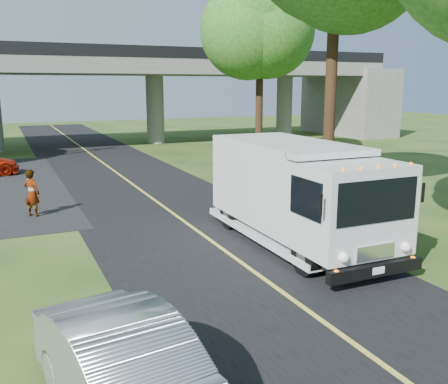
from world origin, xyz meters
TOP-DOWN VIEW (x-y plane):
  - ground at (0.00, 0.00)m, footprint 120.00×120.00m
  - road at (0.00, 10.00)m, footprint 7.00×90.00m
  - lane_line at (0.00, 10.00)m, footprint 0.12×90.00m
  - overpass at (0.00, 32.00)m, footprint 54.00×10.00m
  - tree_right_far at (9.21, 19.84)m, footprint 5.77×5.67m
  - step_van at (2.20, 4.92)m, footprint 2.68×7.17m
  - silver_sedan at (-4.21, -1.07)m, footprint 2.33×4.75m
  - pedestrian at (-4.69, 11.52)m, footprint 0.74×0.73m

SIDE VIEW (x-z plane):
  - ground at x=0.00m, z-range 0.00..0.00m
  - road at x=0.00m, z-range 0.00..0.02m
  - lane_line at x=0.00m, z-range 0.03..0.03m
  - silver_sedan at x=-4.21m, z-range 0.00..1.50m
  - pedestrian at x=-4.69m, z-range 0.00..1.72m
  - step_van at x=2.20m, z-range 0.13..3.14m
  - overpass at x=0.00m, z-range 0.91..8.21m
  - tree_right_far at x=9.21m, z-range 2.81..13.80m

